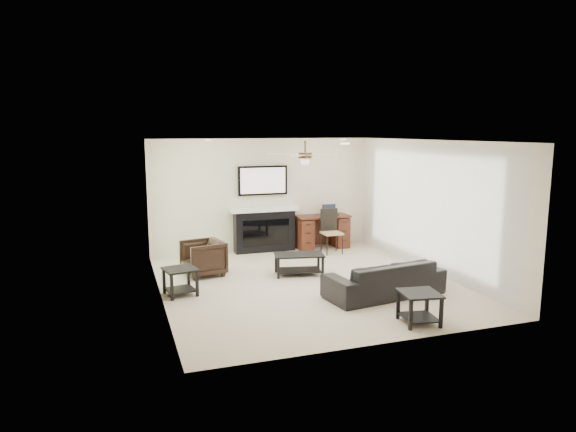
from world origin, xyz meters
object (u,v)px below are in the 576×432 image
object	(u,v)px
armchair	(203,258)
coffee_table	(299,264)
sofa	(384,278)
fireplace_unit	(264,209)
desk	(322,232)

from	to	relation	value
armchair	coffee_table	distance (m)	1.79
armchair	coffee_table	bearing A→B (deg)	61.46
sofa	fireplace_unit	distance (m)	3.81
armchair	coffee_table	size ratio (longest dim) A/B	0.80
desk	sofa	bearing A→B (deg)	-95.95
sofa	fireplace_unit	world-z (taller)	fireplace_unit
coffee_table	armchair	bearing A→B (deg)	173.38
fireplace_unit	desk	bearing A→B (deg)	-3.98
armchair	fireplace_unit	bearing A→B (deg)	121.60
armchair	fireplace_unit	distance (m)	2.28
desk	fireplace_unit	bearing A→B (deg)	176.02
fireplace_unit	coffee_table	bearing A→B (deg)	-87.75
coffee_table	desk	xyz separation A→B (m)	(1.27, 1.93, 0.18)
fireplace_unit	desk	size ratio (longest dim) A/B	1.57
armchair	coffee_table	world-z (taller)	armchair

